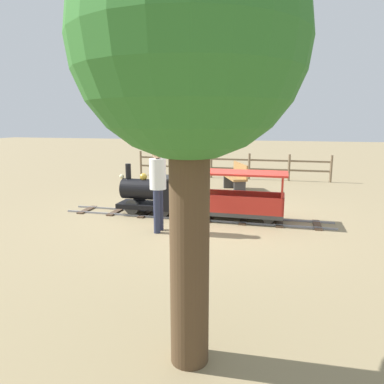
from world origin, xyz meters
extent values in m
plane|color=#8C7A56|center=(0.00, 0.00, 0.00)|extent=(60.00, 60.00, 0.00)
cube|color=gray|center=(-0.22, 0.28, 0.02)|extent=(0.03, 5.70, 0.04)
cube|color=gray|center=(0.22, 0.28, 0.02)|extent=(0.03, 5.70, 0.04)
cube|color=#4C3828|center=(0.00, -2.22, 0.01)|extent=(0.67, 0.14, 0.03)
cube|color=#4C3828|center=(0.00, -1.51, 0.01)|extent=(0.67, 0.14, 0.03)
cube|color=#4C3828|center=(0.00, -0.79, 0.01)|extent=(0.67, 0.14, 0.03)
cube|color=#4C3828|center=(0.00, -0.08, 0.01)|extent=(0.67, 0.14, 0.03)
cube|color=#4C3828|center=(0.00, 0.63, 0.01)|extent=(0.67, 0.14, 0.03)
cube|color=#4C3828|center=(0.00, 1.34, 0.01)|extent=(0.67, 0.14, 0.03)
cube|color=#4C3828|center=(0.00, 2.06, 0.01)|extent=(0.67, 0.14, 0.03)
cube|color=#4C3828|center=(0.00, 2.77, 0.01)|extent=(0.67, 0.14, 0.03)
cube|color=black|center=(0.00, 1.23, 0.21)|extent=(0.55, 1.40, 0.10)
cylinder|color=black|center=(0.00, 1.43, 0.56)|extent=(0.44, 0.85, 0.44)
cylinder|color=#B7932D|center=(0.00, 1.85, 0.56)|extent=(0.37, 0.02, 0.37)
cylinder|color=black|center=(0.00, 1.72, 0.94)|extent=(0.12, 0.12, 0.32)
sphere|color=#B7932D|center=(0.00, 1.38, 0.83)|extent=(0.16, 0.16, 0.16)
cube|color=black|center=(0.00, 0.75, 0.54)|extent=(0.55, 0.45, 0.55)
cube|color=black|center=(0.00, 0.75, 0.83)|extent=(0.63, 0.53, 0.04)
sphere|color=#F2EAB2|center=(0.00, 1.88, 0.82)|extent=(0.10, 0.10, 0.10)
cylinder|color=#2D2D2D|center=(-0.22, 1.58, 0.20)|extent=(0.05, 0.32, 0.32)
cylinder|color=#2D2D2D|center=(0.22, 1.58, 0.20)|extent=(0.05, 0.32, 0.32)
cylinder|color=#2D2D2D|center=(-0.22, 0.88, 0.20)|extent=(0.05, 0.32, 0.32)
cylinder|color=#2D2D2D|center=(0.22, 0.88, 0.20)|extent=(0.05, 0.32, 0.32)
cube|color=#3F3F3F|center=(0.00, -0.62, 0.18)|extent=(0.63, 1.90, 0.08)
cube|color=red|center=(-0.30, -0.62, 0.40)|extent=(0.04, 1.90, 0.35)
cube|color=red|center=(0.30, -0.62, 0.40)|extent=(0.04, 1.90, 0.35)
cube|color=red|center=(0.00, 0.31, 0.40)|extent=(0.63, 0.04, 0.35)
cube|color=red|center=(0.00, -1.55, 0.40)|extent=(0.63, 0.04, 0.35)
cylinder|color=red|center=(-0.29, 0.28, 0.59)|extent=(0.04, 0.04, 0.75)
cylinder|color=red|center=(0.29, 0.28, 0.59)|extent=(0.04, 0.04, 0.75)
cylinder|color=red|center=(-0.29, -1.52, 0.59)|extent=(0.04, 0.04, 0.75)
cylinder|color=red|center=(0.29, -1.52, 0.59)|extent=(0.04, 0.04, 0.75)
cube|color=red|center=(0.00, -0.62, 0.99)|extent=(0.73, 2.00, 0.04)
cube|color=#2D6B33|center=(0.00, -1.16, 0.34)|extent=(0.47, 0.20, 0.24)
cube|color=#2D6B33|center=(0.00, -0.62, 0.34)|extent=(0.47, 0.20, 0.24)
cube|color=#2D6B33|center=(0.00, -0.09, 0.34)|extent=(0.47, 0.20, 0.24)
cylinder|color=#262626|center=(-0.22, 0.04, 0.16)|extent=(0.04, 0.24, 0.24)
cylinder|color=#262626|center=(0.22, 0.04, 0.16)|extent=(0.04, 0.24, 0.24)
cylinder|color=#262626|center=(-0.22, -1.29, 0.16)|extent=(0.04, 0.24, 0.24)
cylinder|color=#262626|center=(0.22, -1.29, 0.16)|extent=(0.04, 0.24, 0.24)
cylinder|color=#282D47|center=(-1.18, 0.66, 0.40)|extent=(0.12, 0.12, 0.80)
cylinder|color=#282D47|center=(-1.00, 0.66, 0.40)|extent=(0.12, 0.12, 0.80)
cylinder|color=white|center=(-1.09, 0.66, 1.08)|extent=(0.30, 0.30, 0.55)
sphere|color=tan|center=(-1.09, 0.66, 1.46)|extent=(0.22, 0.22, 0.22)
cylinder|color=black|center=(-1.09, 0.66, 1.59)|extent=(0.20, 0.20, 0.06)
cube|color=olive|center=(3.04, -0.18, 0.42)|extent=(1.35, 0.88, 0.06)
cube|color=olive|center=(3.11, -0.35, 0.62)|extent=(1.21, 0.55, 0.40)
cube|color=#333333|center=(2.52, -0.41, 0.21)|extent=(0.20, 0.33, 0.42)
cube|color=#333333|center=(3.57, 0.04, 0.21)|extent=(0.20, 0.33, 0.42)
cylinder|color=#4C3823|center=(-4.46, -0.80, 0.99)|extent=(0.32, 0.32, 1.98)
sphere|color=#2D6B28|center=(-4.46, -0.80, 2.58)|extent=(1.73, 1.73, 1.73)
cylinder|color=#756047|center=(5.36, -3.07, 0.45)|extent=(0.08, 0.08, 0.90)
cylinder|color=#756047|center=(5.36, -1.73, 0.45)|extent=(0.08, 0.08, 0.90)
cylinder|color=#756047|center=(5.36, -0.39, 0.45)|extent=(0.08, 0.08, 0.90)
cylinder|color=#756047|center=(5.36, 0.95, 0.45)|extent=(0.08, 0.08, 0.90)
cylinder|color=#756047|center=(5.36, 2.29, 0.45)|extent=(0.08, 0.08, 0.90)
cylinder|color=#756047|center=(5.36, 3.63, 0.45)|extent=(0.08, 0.08, 0.90)
cube|color=#756047|center=(5.36, 0.28, 0.68)|extent=(0.04, 6.70, 0.06)
cube|color=#756047|center=(5.36, 0.28, 0.36)|extent=(0.04, 6.70, 0.06)
camera|label=1|loc=(-7.12, -1.49, 2.02)|focal=33.59mm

